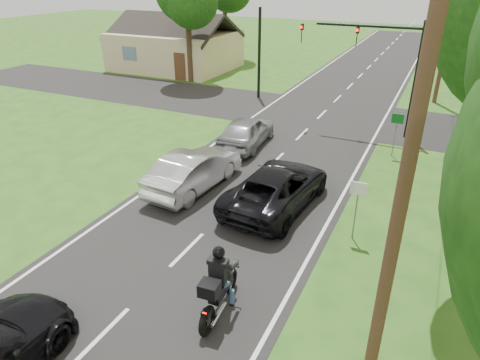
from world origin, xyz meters
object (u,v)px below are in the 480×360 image
at_px(silver_suv, 246,131).
at_px(utility_pole_near, 409,163).
at_px(utility_pole_far, 450,24).
at_px(dark_suv, 277,187).
at_px(sign_green, 397,125).
at_px(motorcycle_rider, 218,288).
at_px(traffic_signal, 381,57).
at_px(silver_sedan, 194,170).
at_px(sign_white, 358,197).

height_order(silver_suv, utility_pole_near, utility_pole_near).
height_order(silver_suv, utility_pole_far, utility_pole_far).
distance_m(dark_suv, sign_green, 7.78).
xyz_separation_m(motorcycle_rider, utility_pole_near, (3.95, 0.04, 4.28)).
height_order(traffic_signal, utility_pole_near, utility_pole_near).
height_order(traffic_signal, sign_green, traffic_signal).
xyz_separation_m(silver_suv, sign_green, (6.99, 1.83, 0.80)).
bearing_deg(silver_suv, utility_pole_near, 122.25).
bearing_deg(silver_sedan, dark_suv, -174.12).
height_order(silver_sedan, sign_green, sign_green).
distance_m(traffic_signal, sign_green, 4.24).
relative_size(silver_suv, utility_pole_far, 0.46).
xyz_separation_m(motorcycle_rider, silver_sedan, (-4.28, 5.94, 0.01)).
xyz_separation_m(motorcycle_rider, sign_white, (2.45, 5.02, 0.79)).
distance_m(silver_sedan, utility_pole_far, 20.34).
relative_size(dark_suv, sign_white, 2.61).
bearing_deg(dark_suv, silver_suv, -50.19).
bearing_deg(sign_white, silver_suv, 137.71).
distance_m(dark_suv, traffic_signal, 10.69).
height_order(motorcycle_rider, sign_green, sign_green).
bearing_deg(utility_pole_near, sign_green, 95.72).
bearing_deg(utility_pole_near, silver_suv, 126.61).
distance_m(utility_pole_far, sign_green, 11.63).
xyz_separation_m(silver_suv, utility_pole_far, (8.29, 12.85, 4.29)).
bearing_deg(utility_pole_far, dark_suv, -104.47).
bearing_deg(utility_pole_near, motorcycle_rider, -179.40).
height_order(utility_pole_near, utility_pole_far, same).
relative_size(silver_suv, utility_pole_near, 0.46).
bearing_deg(dark_suv, silver_sedan, 6.20).
relative_size(dark_suv, silver_sedan, 1.13).
relative_size(utility_pole_near, utility_pole_far, 1.00).
bearing_deg(utility_pole_near, traffic_signal, 100.14).
bearing_deg(sign_white, traffic_signal, 97.05).
xyz_separation_m(traffic_signal, utility_pole_far, (2.86, 8.00, 0.95)).
bearing_deg(silver_sedan, utility_pole_far, -110.23).
bearing_deg(utility_pole_far, utility_pole_near, -90.00).
relative_size(traffic_signal, sign_green, 3.00).
height_order(silver_sedan, sign_white, sign_white).
relative_size(motorcycle_rider, dark_suv, 0.43).
bearing_deg(silver_suv, sign_green, -169.72).
relative_size(dark_suv, utility_pole_near, 0.55).
bearing_deg(traffic_signal, dark_suv, -100.11).
distance_m(silver_suv, sign_white, 9.21).
bearing_deg(utility_pole_far, traffic_signal, -109.68).
xyz_separation_m(silver_sedan, utility_pole_far, (8.23, 18.10, 4.26)).
distance_m(silver_suv, utility_pole_far, 15.88).
distance_m(motorcycle_rider, dark_suv, 6.08).
xyz_separation_m(dark_suv, silver_sedan, (-3.59, -0.10, 0.04)).
bearing_deg(utility_pole_far, motorcycle_rider, -99.33).
height_order(motorcycle_rider, utility_pole_near, utility_pole_near).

